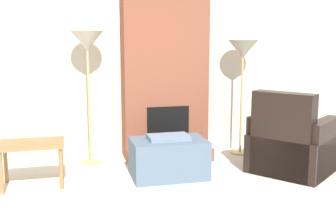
% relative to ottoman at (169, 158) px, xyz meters
% --- Properties ---
extents(wall_back, '(6.88, 0.06, 2.60)m').
position_rel_ottoman_xyz_m(wall_back, '(0.17, 1.14, 1.07)').
color(wall_back, beige).
rests_on(wall_back, ground_plane).
extents(fireplace, '(1.12, 0.65, 2.60)m').
position_rel_ottoman_xyz_m(fireplace, '(0.17, 0.90, 1.02)').
color(fireplace, brown).
rests_on(fireplace, ground_plane).
extents(ottoman, '(0.85, 0.55, 0.49)m').
position_rel_ottoman_xyz_m(ottoman, '(0.00, 0.00, 0.00)').
color(ottoman, slate).
rests_on(ottoman, ground_plane).
extents(armchair, '(1.19, 1.20, 0.99)m').
position_rel_ottoman_xyz_m(armchair, '(1.44, -0.18, 0.08)').
color(armchair, black).
rests_on(armchair, ground_plane).
extents(side_table, '(0.68, 0.45, 0.48)m').
position_rel_ottoman_xyz_m(side_table, '(-1.50, 0.07, 0.18)').
color(side_table, '#9E7042').
rests_on(side_table, ground_plane).
extents(floor_lamp_left, '(0.41, 0.41, 1.67)m').
position_rel_ottoman_xyz_m(floor_lamp_left, '(-0.84, 0.77, 1.24)').
color(floor_lamp_left, tan).
rests_on(floor_lamp_left, ground_plane).
extents(floor_lamp_right, '(0.41, 0.41, 1.56)m').
position_rel_ottoman_xyz_m(floor_lamp_right, '(1.22, 0.77, 1.14)').
color(floor_lamp_right, tan).
rests_on(floor_lamp_right, ground_plane).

